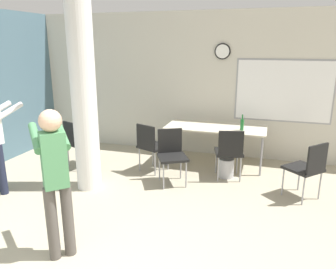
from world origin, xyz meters
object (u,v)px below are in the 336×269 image
at_px(chair_near_pillar, 78,141).
at_px(person_playing_front, 55,173).
at_px(chair_mid_room, 308,166).
at_px(chair_table_left, 151,144).
at_px(folding_table, 216,129).
at_px(chair_table_front, 172,152).
at_px(chair_table_right, 229,150).
at_px(bottle_on_table, 242,124).

distance_m(chair_near_pillar, person_playing_front, 2.66).
bearing_deg(chair_mid_room, chair_table_left, 172.10).
bearing_deg(chair_near_pillar, person_playing_front, -62.06).
bearing_deg(chair_mid_room, chair_near_pillar, 177.79).
height_order(folding_table, chair_table_front, chair_table_front).
bearing_deg(person_playing_front, chair_mid_room, 39.86).
bearing_deg(folding_table, chair_table_left, -145.16).
bearing_deg(person_playing_front, chair_table_right, 60.72).
bearing_deg(chair_table_front, person_playing_front, -104.69).
height_order(chair_mid_room, person_playing_front, person_playing_front).
relative_size(chair_near_pillar, person_playing_front, 0.55).
bearing_deg(chair_table_right, chair_mid_room, -19.26).
xyz_separation_m(folding_table, chair_near_pillar, (-2.33, -0.90, -0.17)).
xyz_separation_m(chair_near_pillar, person_playing_front, (1.23, -2.32, 0.43)).
xyz_separation_m(folding_table, chair_table_front, (-0.53, -1.04, -0.17)).
xyz_separation_m(bottle_on_table, chair_table_front, (-1.01, -0.93, -0.32)).
xyz_separation_m(chair_near_pillar, chair_table_left, (1.33, 0.20, 0.00)).
distance_m(chair_table_right, person_playing_front, 2.98).
bearing_deg(folding_table, bottle_on_table, -12.50).
relative_size(chair_mid_room, chair_table_left, 1.00).
bearing_deg(chair_near_pillar, chair_table_right, 5.47).
bearing_deg(bottle_on_table, chair_table_front, -137.33).
distance_m(folding_table, person_playing_front, 3.41).
relative_size(chair_table_right, chair_table_left, 1.00).
bearing_deg(chair_near_pillar, bottle_on_table, 15.79).
xyz_separation_m(chair_mid_room, person_playing_front, (-2.60, -2.17, 0.43)).
distance_m(bottle_on_table, chair_table_right, 0.64).
bearing_deg(chair_near_pillar, chair_table_left, 8.54).
bearing_deg(chair_table_front, chair_mid_room, -0.33).
bearing_deg(chair_table_right, chair_table_front, -155.77).
distance_m(bottle_on_table, chair_mid_room, 1.42).
height_order(bottle_on_table, chair_table_left, bottle_on_table).
bearing_deg(chair_table_left, chair_mid_room, -7.90).
xyz_separation_m(chair_table_front, chair_mid_room, (2.03, -0.01, 0.00)).
bearing_deg(chair_table_left, chair_near_pillar, -171.46).
bearing_deg(person_playing_front, chair_table_left, 87.79).
relative_size(folding_table, chair_table_front, 2.08).
relative_size(bottle_on_table, chair_near_pillar, 0.32).
bearing_deg(chair_table_right, folding_table, 117.70).
xyz_separation_m(chair_table_right, chair_mid_room, (1.15, -0.40, 0.00)).
distance_m(bottle_on_table, chair_near_pillar, 2.94).
relative_size(folding_table, person_playing_front, 1.13).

